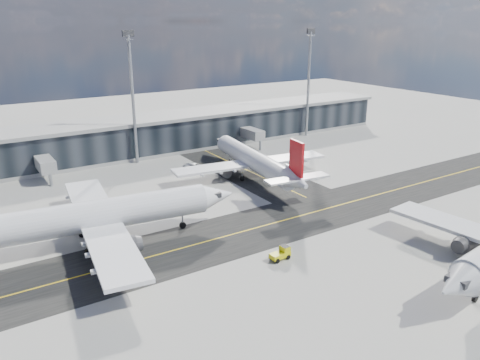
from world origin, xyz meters
The scene contains 8 objects.
ground centered at (0.00, 0.00, 0.00)m, with size 300.00×300.00×0.00m, color gray.
taxiway_lanes centered at (3.91, 10.74, 0.01)m, with size 180.00×63.00×0.03m.
terminal_concourse centered at (0.04, 54.93, 4.09)m, with size 152.00×19.80×8.80m.
floodlight_masts centered at (0.00, 48.00, 15.61)m, with size 102.50×0.70×28.90m.
airliner_af centered at (-20.97, 11.91, 4.40)m, with size 45.01×38.48×13.33m.
airliner_redtail centered at (16.10, 24.20, 3.82)m, with size 33.38×39.02×11.56m.
baggage_tug centered at (-0.07, -6.13, 0.90)m, with size 2.93×1.62×1.79m.
service_van centered at (8.65, 36.14, 0.71)m, with size 2.37×5.14×1.43m, color silver.
Camera 1 is at (-35.29, -50.89, 30.62)m, focal length 35.00 mm.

